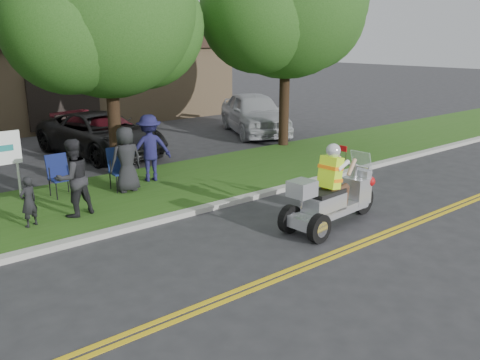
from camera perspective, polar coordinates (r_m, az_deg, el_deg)
ground at (r=9.28m, az=3.90°, el=-9.08°), size 120.00×120.00×0.00m
centerline_near at (r=8.91m, az=6.50°, el=-10.22°), size 60.00×0.10×0.01m
centerline_far at (r=9.01m, az=5.76°, el=-9.89°), size 60.00×0.10×0.01m
curb at (r=11.50m, az=-6.58°, el=-3.84°), size 60.00×0.25×0.12m
grass_verge at (r=13.27m, az=-11.65°, el=-1.40°), size 60.00×4.00×0.10m
commercial_building at (r=26.33m, az=-22.45°, el=10.47°), size 18.00×8.20×4.00m
tree_mid at (r=14.78m, az=-14.54°, el=17.36°), size 5.88×4.80×7.05m
tree_right at (r=18.43m, az=5.31°, el=19.20°), size 6.86×5.60×8.07m
trike_scooter at (r=10.84m, az=10.29°, el=-2.02°), size 2.77×0.95×1.81m
lawn_chair_a at (r=13.40m, az=-13.34°, el=1.57°), size 0.61×0.63×1.07m
lawn_chair_b at (r=13.27m, az=-19.64°, el=0.80°), size 0.55×0.57×1.02m
spectator_adult_mid at (r=11.55m, az=-18.24°, el=0.22°), size 0.94×0.79×1.71m
spectator_chair_a at (r=13.95m, az=-10.12°, el=3.56°), size 1.31×0.98×1.81m
spectator_chair_b at (r=13.07m, az=-12.65°, el=2.28°), size 0.83×0.56×1.66m
child_left at (r=11.29m, az=-22.65°, el=-2.25°), size 0.46×0.38×1.07m
parked_car_mid at (r=17.88m, az=-15.31°, el=4.97°), size 3.09×5.49×1.45m
parked_car_right at (r=18.61m, az=-14.87°, el=5.13°), size 2.75×4.68×1.27m
parked_car_far_right at (r=21.26m, az=1.61°, el=7.51°), size 3.93×5.40×1.71m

